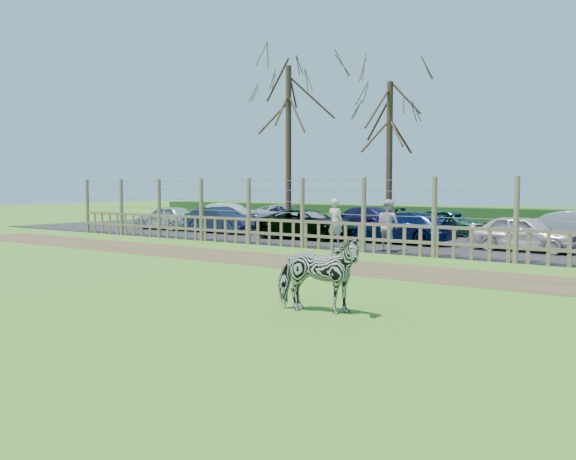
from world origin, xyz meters
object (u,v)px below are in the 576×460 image
Objects in this scene: car_2 at (308,224)px; car_4 at (524,233)px; visitor_b at (388,225)px; car_7 at (229,214)px; tree_mid at (390,122)px; car_1 at (220,220)px; car_8 at (288,216)px; tree_left at (289,109)px; car_10 at (449,222)px; zebra at (318,274)px; car_0 at (167,217)px; visitor_a at (335,223)px; car_3 at (402,228)px; car_9 at (359,219)px.

car_2 and car_4 have the same top height.
visitor_b reaches higher than car_7.
tree_mid is at bearing 72.35° from car_4.
car_1 is 5.01m from car_8.
car_2 is (2.19, -1.57, -4.98)m from tree_left.
car_1 is at bearing 179.51° from car_8.
car_7 is (-17.61, 4.89, 0.00)m from car_4.
tree_mid is at bearing 152.39° from car_10.
tree_mid is 3.96× the size of visitor_b.
zebra reaches higher than car_0.
car_2 is 7.29m from car_8.
car_7 is (-11.37, 2.64, -4.23)m from tree_mid.
visitor_b is 0.49× the size of car_0.
tree_mid is 1.94× the size of car_0.
visitor_a reaches higher than car_7.
zebra is 13.53m from car_3.
visitor_b is at bearing 5.86° from zebra.
car_4 and car_7 have the same top height.
car_9 is at bearing 115.22° from car_0.
car_4 is (17.38, -0.03, 0.00)m from car_0.
tree_left is 1.90× the size of car_3.
zebra reaches higher than car_1.
visitor_b is at bearing 178.05° from visitor_a.
car_10 is at bearing 46.30° from car_4.
tree_left is 6.17m from car_9.
car_3 is (6.18, -1.11, -4.98)m from tree_left.
car_0 is (-17.61, 12.54, -0.05)m from zebra.
car_10 is at bearing -59.94° from car_1.
car_8 is at bearing -23.74° from visitor_b.
car_3 is (-4.80, 12.65, -0.05)m from zebra.
car_7 is at bearing 55.37° from car_2.
tree_left is at bearing 49.57° from car_2.
car_0 is (-6.63, -1.23, -4.98)m from tree_left.
car_4 is 1.00× the size of car_10.
visitor_b is 0.49× the size of car_4.
zebra reaches higher than car_8.
tree_mid is 1.65× the size of car_3.
car_0 is 0.82× the size of car_2.
car_9 is (8.44, 4.40, 0.00)m from car_0.
visitor_a is 0.49× the size of car_4.
visitor_a is 1.00× the size of visitor_b.
car_10 is at bearing 59.02° from tree_mid.
car_9 is (4.63, -0.55, 0.00)m from car_8.
tree_mid reaches higher than car_2.
visitor_a is 3.43m from car_2.
car_7 is at bearing 76.69° from car_4.
tree_left is 2.16× the size of car_1.
zebra is 12.51m from car_4.
visitor_a reaches higher than car_0.
car_4 is at bearing -92.62° from car_2.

